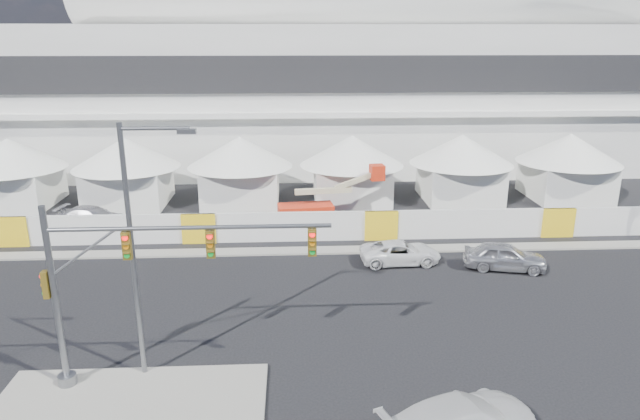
{
  "coord_description": "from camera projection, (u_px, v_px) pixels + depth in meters",
  "views": [
    {
      "loc": [
        0.1,
        -21.14,
        13.12
      ],
      "look_at": [
        1.71,
        10.0,
        3.51
      ],
      "focal_mm": 32.0,
      "sensor_mm": 36.0,
      "label": 1
    }
  ],
  "objects": [
    {
      "name": "hoarding_fence",
      "position": [
        381.0,
        225.0,
        37.88
      ],
      "size": [
        70.0,
        0.25,
        2.0
      ],
      "primitive_type": "cube",
      "color": "silver",
      "rests_on": "ground"
    },
    {
      "name": "traffic_mast",
      "position": [
        116.0,
        286.0,
        21.04
      ],
      "size": [
        10.58,
        0.7,
        7.22
      ],
      "color": "slate",
      "rests_on": "median_island"
    },
    {
      "name": "stadium",
      "position": [
        370.0,
        70.0,
        61.29
      ],
      "size": [
        80.0,
        24.8,
        21.98
      ],
      "color": "silver",
      "rests_on": "ground"
    },
    {
      "name": "streetlight_median",
      "position": [
        138.0,
        237.0,
        21.26
      ],
      "size": [
        2.77,
        0.28,
        10.02
      ],
      "color": "slate",
      "rests_on": "median_island"
    },
    {
      "name": "far_curb",
      "position": [
        599.0,
        245.0,
        36.93
      ],
      "size": [
        80.0,
        1.2,
        0.12
      ],
      "primitive_type": "cube",
      "color": "gray",
      "rests_on": "ground"
    },
    {
      "name": "boom_lift",
      "position": [
        316.0,
        207.0,
        41.74
      ],
      "size": [
        7.97,
        2.23,
        3.99
      ],
      "rotation": [
        0.0,
        0.0,
        0.12
      ],
      "color": "red",
      "rests_on": "ground"
    },
    {
      "name": "median_island",
      "position": [
        128.0,
        407.0,
        20.86
      ],
      "size": [
        10.0,
        5.0,
        0.15
      ],
      "primitive_type": "cube",
      "color": "gray",
      "rests_on": "ground"
    },
    {
      "name": "sedan_silver",
      "position": [
        505.0,
        256.0,
        33.11
      ],
      "size": [
        2.87,
        4.97,
        1.59
      ],
      "primitive_type": "imported",
      "rotation": [
        0.0,
        0.0,
        1.34
      ],
      "color": "#BCBDC1",
      "rests_on": "ground"
    },
    {
      "name": "lot_car_c",
      "position": [
        93.0,
        217.0,
        40.42
      ],
      "size": [
        3.09,
        5.38,
        1.47
      ],
      "primitive_type": "imported",
      "rotation": [
        0.0,
        0.0,
        1.36
      ],
      "color": "silver",
      "rests_on": "ground"
    },
    {
      "name": "pickup_curb",
      "position": [
        400.0,
        252.0,
        34.05
      ],
      "size": [
        2.43,
        4.89,
        1.33
      ],
      "primitive_type": "imported",
      "rotation": [
        0.0,
        0.0,
        1.62
      ],
      "color": "white",
      "rests_on": "ground"
    },
    {
      "name": "ground",
      "position": [
        292.0,
        360.0,
        24.04
      ],
      "size": [
        160.0,
        160.0,
        0.0
      ],
      "primitive_type": "plane",
      "color": "black",
      "rests_on": "ground"
    },
    {
      "name": "tent_row",
      "position": [
        296.0,
        164.0,
        46.04
      ],
      "size": [
        53.4,
        8.4,
        5.4
      ],
      "color": "white",
      "rests_on": "ground"
    }
  ]
}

